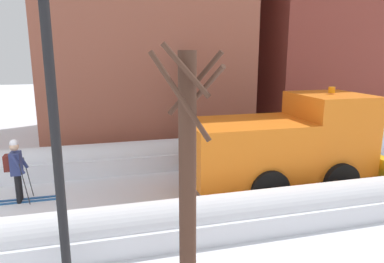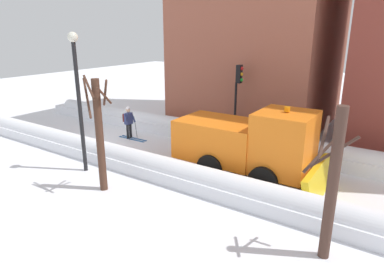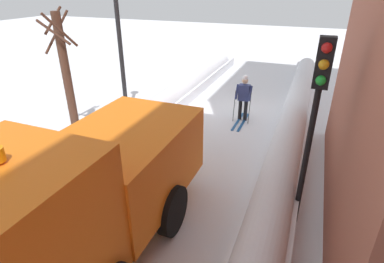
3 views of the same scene
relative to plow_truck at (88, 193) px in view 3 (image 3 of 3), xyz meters
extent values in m
cube|color=orange|center=(0.00, -1.32, -0.08)|extent=(2.30, 3.40, 1.60)
cube|color=orange|center=(0.00, 1.38, 0.27)|extent=(2.20, 2.00, 2.30)
cylinder|color=black|center=(1.15, 1.08, -0.93)|extent=(0.25, 1.10, 1.10)
cylinder|color=black|center=(-1.15, -1.12, -0.93)|extent=(0.25, 1.10, 1.10)
cylinder|color=black|center=(1.15, -1.12, -0.93)|extent=(0.25, 1.10, 1.10)
cylinder|color=black|center=(-1.26, -7.66, -1.07)|extent=(0.14, 0.14, 0.82)
cylinder|color=black|center=(-1.04, -7.66, -1.07)|extent=(0.14, 0.14, 0.82)
cube|color=navy|center=(-1.15, -7.66, -0.35)|extent=(0.42, 0.26, 0.62)
cube|color=#591E19|center=(-1.15, -7.87, -0.32)|extent=(0.32, 0.16, 0.44)
sphere|color=tan|center=(-1.15, -7.66, 0.12)|extent=(0.24, 0.24, 0.24)
sphere|color=silver|center=(-1.15, -7.66, 0.22)|extent=(0.22, 0.22, 0.22)
cylinder|color=navy|center=(-1.41, -7.56, -0.32)|extent=(0.09, 0.33, 0.56)
cylinder|color=navy|center=(-0.89, -7.56, -0.32)|extent=(0.09, 0.33, 0.56)
cube|color=#194C8C|center=(-1.26, -7.41, -1.46)|extent=(0.09, 1.80, 0.03)
cube|color=#194C8C|center=(-1.04, -7.41, -1.46)|extent=(0.09, 1.80, 0.03)
cylinder|color=#262628|center=(-1.45, -7.44, -0.88)|extent=(0.02, 0.19, 1.19)
cylinder|color=#262628|center=(-0.85, -7.44, -0.88)|extent=(0.02, 0.19, 1.19)
cylinder|color=black|center=(-3.61, -2.43, 0.13)|extent=(0.12, 0.12, 3.21)
cube|color=black|center=(-3.61, -2.29, 2.18)|extent=(0.28, 0.24, 0.90)
sphere|color=red|center=(-3.61, -2.16, 2.46)|extent=(0.18, 0.18, 0.18)
sphere|color=gold|center=(-3.61, -2.16, 2.18)|extent=(0.18, 0.18, 0.18)
sphere|color=green|center=(-3.61, -2.16, 1.90)|extent=(0.18, 0.18, 0.18)
cylinder|color=black|center=(3.17, -6.09, 1.18)|extent=(0.16, 0.16, 5.32)
cylinder|color=#4C3023|center=(3.97, -4.08, 0.60)|extent=(0.28, 0.28, 4.16)
cylinder|color=#4C3023|center=(3.88, -3.79, 2.11)|extent=(0.90, 0.39, 0.77)
cylinder|color=#4C3023|center=(4.19, -4.16, 2.40)|extent=(0.26, 0.70, 0.82)
cylinder|color=#4C3023|center=(3.73, -3.90, 2.17)|extent=(0.56, 0.79, 1.07)
cylinder|color=#4C3023|center=(4.23, -4.26, 2.04)|extent=(0.54, 0.82, 1.31)
camera|label=1|loc=(9.12, -5.40, 2.67)|focal=33.15mm
camera|label=2|loc=(11.63, 4.95, 4.23)|focal=31.09mm
camera|label=3|loc=(-3.44, 3.54, 3.45)|focal=28.86mm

